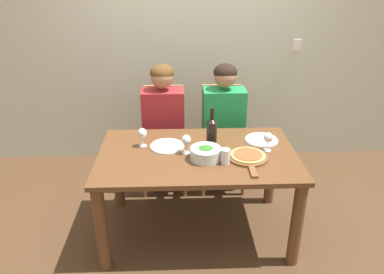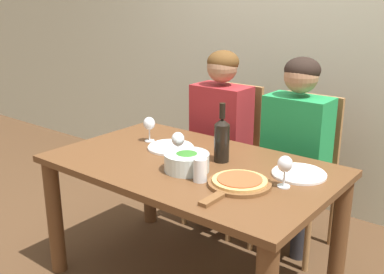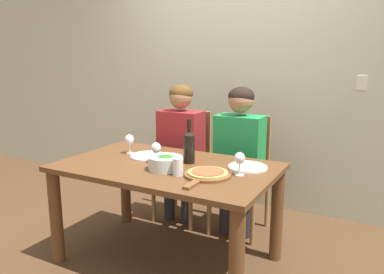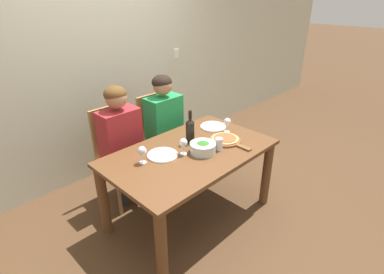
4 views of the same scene
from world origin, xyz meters
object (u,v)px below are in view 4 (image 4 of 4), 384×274
Objects in this scene: dinner_plate_right at (213,126)px; water_tumbler at (219,144)px; pizza_on_board at (226,140)px; wine_glass_right at (227,122)px; wine_glass_left at (142,152)px; wine_glass_centre at (183,143)px; dinner_plate_left at (163,155)px; broccoli_bowl at (203,148)px; chair_left at (117,152)px; person_woman at (121,136)px; wine_bottle at (190,130)px; chair_right at (159,135)px; person_man at (165,120)px.

water_tumbler is (-0.34, -0.36, 0.05)m from dinner_plate_right.
wine_glass_right reaches higher than pizza_on_board.
wine_glass_left is 0.36m from wine_glass_centre.
wine_glass_centre reaches higher than dinner_plate_left.
chair_left is at bearing 110.70° from broccoli_bowl.
wine_bottle is (0.39, -0.54, 0.11)m from person_woman.
wine_glass_left is (-0.54, 0.01, -0.02)m from wine_bottle.
dinner_plate_right is at bearing 17.28° from wine_glass_centre.
chair_right is at bearing 42.80° from wine_glass_left.
pizza_on_board is at bearing -50.03° from person_woman.
wine_glass_right is at bearing -6.86° from dinner_plate_left.
person_woman is at bearing 94.73° from dinner_plate_left.
wine_bottle is at bearing 74.21° from broccoli_bowl.
person_woman is 10.96× the size of water_tumbler.
chair_left is at bearing 180.00° from chair_right.
pizza_on_board is 0.19m from water_tumbler.
pizza_on_board is (-0.16, -0.30, 0.01)m from dinner_plate_right.
person_man is at bearing 117.82° from dinner_plate_right.
water_tumbler is (0.42, -0.27, 0.05)m from dinner_plate_left.
wine_glass_centre is 0.33m from water_tumbler.
wine_bottle is 2.09× the size of wine_glass_left.
person_woman reaches higher than chair_left.
wine_bottle reaches higher than broccoli_bowl.
wine_glass_left is 0.68m from water_tumbler.
water_tumbler is (0.28, -0.17, -0.05)m from wine_glass_centre.
broccoli_bowl is 0.55m from dinner_plate_right.
chair_left is 0.55m from chair_right.
water_tumbler is (0.61, -0.30, -0.05)m from wine_glass_left.
chair_right is at bearing 95.73° from pizza_on_board.
broccoli_bowl is at bearing 153.47° from water_tumbler.
person_man is at bearing 37.22° from wine_glass_left.
person_man reaches higher than water_tumbler.
dinner_plate_right is at bearing -67.05° from chair_right.
person_woman is 4.65× the size of dinner_plate_left.
person_woman is 0.56m from wine_glass_left.
pizza_on_board is (0.25, -0.22, -0.11)m from wine_bottle.
broccoli_bowl is 0.18m from wine_glass_centre.
dinner_plate_left is at bearing 144.16° from broccoli_bowl.
pizza_on_board is at bearing -1.10° from broccoli_bowl.
chair_left is 0.84m from wine_bottle.
person_man is at bearing 0.00° from person_woman.
chair_left is 0.71m from dinner_plate_left.
chair_right is at bearing 108.57° from wine_glass_right.
wine_glass_right is at bearing -13.74° from wine_bottle.
wine_bottle is 0.23m from wine_glass_centre.
person_woman reaches higher than dinner_plate_left.
wine_bottle is 0.72× the size of pizza_on_board.
chair_right is 1.00m from wine_glass_left.
chair_right is at bearing 0.00° from chair_left.
dinner_plate_right is 0.34m from pizza_on_board.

